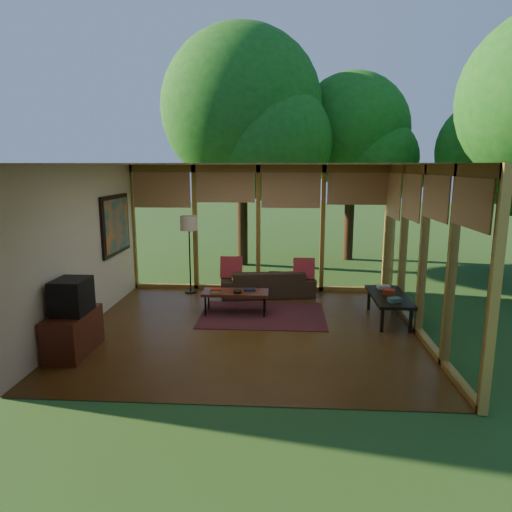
# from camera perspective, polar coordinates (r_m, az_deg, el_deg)

# --- Properties ---
(floor) EXTENTS (5.50, 5.50, 0.00)m
(floor) POSITION_cam_1_polar(r_m,az_deg,el_deg) (7.72, -0.82, -9.06)
(floor) COLOR #583817
(floor) RESTS_ON ground
(ceiling) EXTENTS (5.50, 5.50, 0.00)m
(ceiling) POSITION_cam_1_polar(r_m,az_deg,el_deg) (7.24, -0.88, 11.42)
(ceiling) COLOR white
(ceiling) RESTS_ON ground
(wall_left) EXTENTS (0.04, 5.00, 2.70)m
(wall_left) POSITION_cam_1_polar(r_m,az_deg,el_deg) (8.05, -20.75, 1.02)
(wall_left) COLOR silver
(wall_left) RESTS_ON ground
(wall_front) EXTENTS (5.50, 0.04, 2.70)m
(wall_front) POSITION_cam_1_polar(r_m,az_deg,el_deg) (4.93, -3.11, -4.34)
(wall_front) COLOR silver
(wall_front) RESTS_ON ground
(window_wall_back) EXTENTS (5.50, 0.12, 2.70)m
(window_wall_back) POSITION_cam_1_polar(r_m,az_deg,el_deg) (9.82, 0.29, 3.45)
(window_wall_back) COLOR olive
(window_wall_back) RESTS_ON ground
(window_wall_right) EXTENTS (0.12, 5.00, 2.70)m
(window_wall_right) POSITION_cam_1_polar(r_m,az_deg,el_deg) (7.65, 20.14, 0.57)
(window_wall_right) COLOR olive
(window_wall_right) RESTS_ON ground
(exterior_lawn) EXTENTS (40.00, 40.00, 0.00)m
(exterior_lawn) POSITION_cam_1_polar(r_m,az_deg,el_deg) (17.15, 29.27, 0.73)
(exterior_lawn) COLOR #28501E
(exterior_lawn) RESTS_ON ground
(tree_nw) EXTENTS (4.21, 4.21, 6.24)m
(tree_nw) POSITION_cam_1_polar(r_m,az_deg,el_deg) (12.52, -1.76, 17.85)
(tree_nw) COLOR #372114
(tree_nw) RESTS_ON ground
(tree_ne) EXTENTS (3.16, 3.16, 5.24)m
(tree_ne) POSITION_cam_1_polar(r_m,az_deg,el_deg) (13.49, 11.92, 15.07)
(tree_ne) COLOR #372114
(tree_ne) RESTS_ON ground
(tree_far) EXTENTS (2.68, 2.68, 4.39)m
(tree_far) POSITION_cam_1_polar(r_m,az_deg,el_deg) (13.02, 27.38, 11.55)
(tree_far) COLOR #372114
(tree_far) RESTS_ON ground
(rug) EXTENTS (2.25, 1.59, 0.01)m
(rug) POSITION_cam_1_polar(r_m,az_deg,el_deg) (8.37, 0.84, -7.38)
(rug) COLOR maroon
(rug) RESTS_ON floor
(sofa) EXTENTS (2.02, 1.06, 0.56)m
(sofa) POSITION_cam_1_polar(r_m,az_deg,el_deg) (9.53, 1.44, -3.35)
(sofa) COLOR #392A1C
(sofa) RESTS_ON floor
(pillow_left) EXTENTS (0.45, 0.24, 0.47)m
(pillow_left) POSITION_cam_1_polar(r_m,az_deg,el_deg) (9.46, -3.11, -1.46)
(pillow_left) COLOR maroon
(pillow_left) RESTS_ON sofa
(pillow_right) EXTENTS (0.44, 0.23, 0.46)m
(pillow_right) POSITION_cam_1_polar(r_m,az_deg,el_deg) (9.41, 6.01, -1.61)
(pillow_right) COLOR maroon
(pillow_right) RESTS_ON sofa
(ct_book_lower) EXTENTS (0.24, 0.21, 0.03)m
(ct_book_lower) POSITION_cam_1_polar(r_m,az_deg,el_deg) (8.34, -5.01, -4.38)
(ct_book_lower) COLOR #A9A499
(ct_book_lower) RESTS_ON coffee_table
(ct_book_upper) EXTENTS (0.22, 0.18, 0.03)m
(ct_book_upper) POSITION_cam_1_polar(r_m,az_deg,el_deg) (8.33, -5.01, -4.17)
(ct_book_upper) COLOR maroon
(ct_book_upper) RESTS_ON coffee_table
(ct_book_side) EXTENTS (0.24, 0.19, 0.03)m
(ct_book_side) POSITION_cam_1_polar(r_m,az_deg,el_deg) (8.40, -0.81, -4.22)
(ct_book_side) COLOR black
(ct_book_side) RESTS_ON coffee_table
(ct_bowl) EXTENTS (0.16, 0.16, 0.07)m
(ct_bowl) POSITION_cam_1_polar(r_m,az_deg,el_deg) (8.23, -2.30, -4.39)
(ct_bowl) COLOR black
(ct_bowl) RESTS_ON coffee_table
(media_cabinet) EXTENTS (0.50, 1.00, 0.60)m
(media_cabinet) POSITION_cam_1_polar(r_m,az_deg,el_deg) (7.19, -21.87, -8.90)
(media_cabinet) COLOR #582518
(media_cabinet) RESTS_ON floor
(television) EXTENTS (0.45, 0.55, 0.50)m
(television) POSITION_cam_1_polar(r_m,az_deg,el_deg) (7.02, -22.05, -4.68)
(television) COLOR black
(television) RESTS_ON media_cabinet
(console_book_a) EXTENTS (0.23, 0.20, 0.07)m
(console_book_a) POSITION_cam_1_polar(r_m,az_deg,el_deg) (7.93, 16.93, -5.26)
(console_book_a) COLOR #38625A
(console_book_a) RESTS_ON side_console
(console_book_b) EXTENTS (0.23, 0.19, 0.09)m
(console_book_b) POSITION_cam_1_polar(r_m,az_deg,el_deg) (8.35, 16.23, -4.34)
(console_book_b) COLOR maroon
(console_book_b) RESTS_ON side_console
(console_book_c) EXTENTS (0.23, 0.18, 0.06)m
(console_book_c) POSITION_cam_1_polar(r_m,az_deg,el_deg) (8.73, 15.67, -3.74)
(console_book_c) COLOR #A9A499
(console_book_c) RESTS_ON side_console
(floor_lamp) EXTENTS (0.36, 0.36, 1.65)m
(floor_lamp) POSITION_cam_1_polar(r_m,az_deg,el_deg) (9.66, -8.38, 3.54)
(floor_lamp) COLOR black
(floor_lamp) RESTS_ON floor
(coffee_table) EXTENTS (1.20, 0.50, 0.43)m
(coffee_table) POSITION_cam_1_polar(r_m,az_deg,el_deg) (8.35, -2.57, -4.66)
(coffee_table) COLOR #582518
(coffee_table) RESTS_ON floor
(side_console) EXTENTS (0.60, 1.40, 0.46)m
(side_console) POSITION_cam_1_polar(r_m,az_deg,el_deg) (8.32, 16.27, -5.03)
(side_console) COLOR black
(side_console) RESTS_ON floor
(wall_painting) EXTENTS (0.06, 1.35, 1.15)m
(wall_painting) POSITION_cam_1_polar(r_m,az_deg,el_deg) (9.29, -17.11, 3.76)
(wall_painting) COLOR black
(wall_painting) RESTS_ON wall_left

